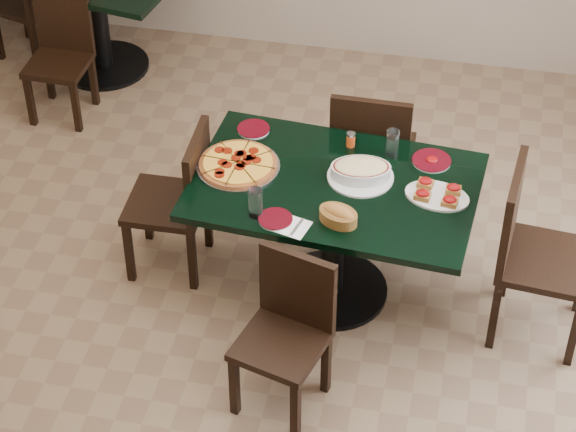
% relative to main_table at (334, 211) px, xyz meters
% --- Properties ---
extents(floor, '(5.50, 5.50, 0.00)m').
position_rel_main_table_xyz_m(floor, '(-0.32, -0.32, -0.57)').
color(floor, brown).
rests_on(floor, ground).
extents(main_table, '(1.48, 1.02, 0.75)m').
position_rel_main_table_xyz_m(main_table, '(0.00, 0.00, 0.00)').
color(main_table, black).
rests_on(main_table, floor).
extents(back_table, '(1.25, 1.00, 0.75)m').
position_rel_main_table_xyz_m(back_table, '(-1.92, 1.88, -0.04)').
color(back_table, black).
rests_on(back_table, floor).
extents(chair_far, '(0.44, 0.44, 0.93)m').
position_rel_main_table_xyz_m(chair_far, '(0.11, 0.60, -0.05)').
color(chair_far, black).
rests_on(chair_far, floor).
extents(chair_near, '(0.48, 0.48, 0.83)m').
position_rel_main_table_xyz_m(chair_near, '(-0.09, -0.73, -0.11)').
color(chair_near, black).
rests_on(chair_near, floor).
extents(chair_right, '(0.50, 0.50, 0.98)m').
position_rel_main_table_xyz_m(chair_right, '(0.99, -0.04, -0.02)').
color(chair_right, black).
rests_on(chair_right, floor).
extents(chair_left, '(0.42, 0.42, 0.88)m').
position_rel_main_table_xyz_m(chair_left, '(-0.83, 0.06, -0.08)').
color(chair_left, black).
rests_on(chair_left, floor).
extents(back_chair_near, '(0.38, 0.38, 0.79)m').
position_rel_main_table_xyz_m(back_chair_near, '(-1.99, 1.37, -0.13)').
color(back_chair_near, black).
rests_on(back_chair_near, floor).
extents(pepperoni_pizza, '(0.43, 0.43, 0.04)m').
position_rel_main_table_xyz_m(pepperoni_pizza, '(-0.51, 0.04, 0.20)').
color(pepperoni_pizza, silver).
rests_on(pepperoni_pizza, main_table).
extents(lasagna_casserole, '(0.34, 0.34, 0.09)m').
position_rel_main_table_xyz_m(lasagna_casserole, '(0.12, 0.07, 0.23)').
color(lasagna_casserole, silver).
rests_on(lasagna_casserole, main_table).
extents(bread_basket, '(0.23, 0.20, 0.09)m').
position_rel_main_table_xyz_m(bread_basket, '(0.06, -0.28, 0.22)').
color(bread_basket, brown).
rests_on(bread_basket, main_table).
extents(bruschetta_platter, '(0.36, 0.28, 0.05)m').
position_rel_main_table_xyz_m(bruschetta_platter, '(0.51, -0.01, 0.21)').
color(bruschetta_platter, silver).
rests_on(bruschetta_platter, main_table).
extents(side_plate_near, '(0.17, 0.17, 0.02)m').
position_rel_main_table_xyz_m(side_plate_near, '(-0.23, -0.34, 0.19)').
color(side_plate_near, silver).
rests_on(side_plate_near, main_table).
extents(side_plate_far_r, '(0.20, 0.20, 0.03)m').
position_rel_main_table_xyz_m(side_plate_far_r, '(0.45, 0.27, 0.19)').
color(side_plate_far_r, silver).
rests_on(side_plate_far_r, main_table).
extents(side_plate_far_l, '(0.17, 0.17, 0.02)m').
position_rel_main_table_xyz_m(side_plate_far_l, '(-0.50, 0.36, 0.19)').
color(side_plate_far_l, silver).
rests_on(side_plate_far_l, main_table).
extents(napkin_setting, '(0.18, 0.18, 0.01)m').
position_rel_main_table_xyz_m(napkin_setting, '(-0.14, -0.37, 0.18)').
color(napkin_setting, white).
rests_on(napkin_setting, main_table).
extents(water_glass_a, '(0.07, 0.07, 0.14)m').
position_rel_main_table_xyz_m(water_glass_a, '(0.25, 0.30, 0.25)').
color(water_glass_a, white).
rests_on(water_glass_a, main_table).
extents(water_glass_b, '(0.07, 0.07, 0.15)m').
position_rel_main_table_xyz_m(water_glass_b, '(-0.33, -0.31, 0.26)').
color(water_glass_b, white).
rests_on(water_glass_b, main_table).
extents(pepper_shaker, '(0.05, 0.05, 0.08)m').
position_rel_main_table_xyz_m(pepper_shaker, '(0.03, 0.33, 0.22)').
color(pepper_shaker, '#D45916').
rests_on(pepper_shaker, main_table).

